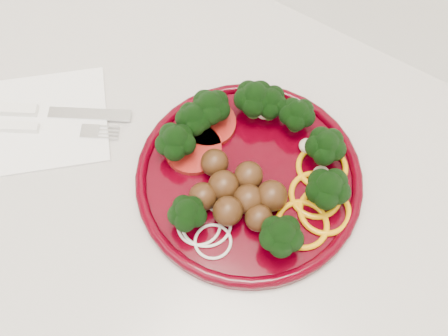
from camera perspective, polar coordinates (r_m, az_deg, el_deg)
The scene contains 5 objects.
counter at distance 1.18m, azimuth -9.78°, elevation -5.72°, with size 2.40×0.60×0.90m.
plate at distance 0.68m, azimuth 2.63°, elevation 0.01°, with size 0.28×0.28×0.06m.
napkin at distance 0.77m, azimuth -17.28°, elevation 4.68°, with size 0.15×0.15×0.00m, color white.
knife at distance 0.78m, azimuth -18.84°, elevation 5.53°, with size 0.18×0.12×0.01m.
fork at distance 0.77m, azimuth -19.46°, elevation 3.88°, with size 0.16×0.11×0.01m.
Camera 1 is at (0.41, 1.45, 1.52)m, focal length 45.00 mm.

